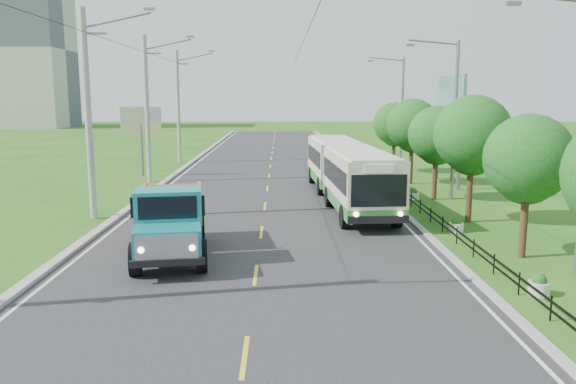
{
  "coord_description": "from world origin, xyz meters",
  "views": [
    {
      "loc": [
        0.82,
        -18.03,
        5.87
      ],
      "look_at": [
        1.16,
        5.46,
        1.9
      ],
      "focal_mm": 35.0,
      "sensor_mm": 36.0,
      "label": 1
    }
  ],
  "objects_px": {
    "pole_far": "(179,106)",
    "streetlight_far": "(400,109)",
    "planter_mid": "(413,195)",
    "tree_fifth": "(413,127)",
    "tree_third": "(473,138)",
    "tree_back": "(395,126)",
    "billboard_left": "(141,125)",
    "planter_far": "(387,176)",
    "streetlight_mid": "(452,115)",
    "bus": "(346,168)",
    "billboard_right": "(450,105)",
    "planter_near": "(456,226)",
    "pole_mid": "(148,109)",
    "dump_truck": "(170,216)",
    "tree_second": "(528,163)",
    "planter_front": "(539,286)",
    "pole_near": "(89,114)",
    "tree_fourth": "(437,138)"
  },
  "relations": [
    {
      "from": "streetlight_mid",
      "to": "dump_truck",
      "type": "xyz_separation_m",
      "value": [
        -13.9,
        -11.63,
        -3.38
      ]
    },
    {
      "from": "billboard_left",
      "to": "planter_front",
      "type": "bearing_deg",
      "value": -55.16
    },
    {
      "from": "tree_fifth",
      "to": "tree_back",
      "type": "height_order",
      "value": "tree_fifth"
    },
    {
      "from": "pole_near",
      "to": "planter_near",
      "type": "bearing_deg",
      "value": -10.09
    },
    {
      "from": "planter_near",
      "to": "planter_far",
      "type": "bearing_deg",
      "value": 90.0
    },
    {
      "from": "tree_fourth",
      "to": "planter_far",
      "type": "distance_m",
      "value": 8.62
    },
    {
      "from": "pole_mid",
      "to": "tree_fourth",
      "type": "bearing_deg",
      "value": -20.74
    },
    {
      "from": "streetlight_mid",
      "to": "planter_near",
      "type": "distance_m",
      "value": 9.46
    },
    {
      "from": "tree_back",
      "to": "planter_far",
      "type": "relative_size",
      "value": 8.21
    },
    {
      "from": "tree_second",
      "to": "planter_mid",
      "type": "distance_m",
      "value": 12.36
    },
    {
      "from": "tree_second",
      "to": "streetlight_mid",
      "type": "xyz_separation_m",
      "value": [
        0.79,
        11.86,
        1.38
      ]
    },
    {
      "from": "tree_back",
      "to": "planter_front",
      "type": "relative_size",
      "value": 8.21
    },
    {
      "from": "planter_mid",
      "to": "dump_truck",
      "type": "xyz_separation_m",
      "value": [
        -11.85,
        -11.63,
        1.24
      ]
    },
    {
      "from": "tree_second",
      "to": "planter_near",
      "type": "height_order",
      "value": "tree_second"
    },
    {
      "from": "pole_mid",
      "to": "planter_far",
      "type": "relative_size",
      "value": 14.93
    },
    {
      "from": "tree_fifth",
      "to": "billboard_right",
      "type": "xyz_separation_m",
      "value": [
        2.44,
        -0.14,
        1.49
      ]
    },
    {
      "from": "streetlight_far",
      "to": "tree_third",
      "type": "bearing_deg",
      "value": -92.27
    },
    {
      "from": "billboard_left",
      "to": "bus",
      "type": "distance_m",
      "value": 17.7
    },
    {
      "from": "tree_fifth",
      "to": "planter_near",
      "type": "relative_size",
      "value": 8.66
    },
    {
      "from": "pole_far",
      "to": "tree_third",
      "type": "xyz_separation_m",
      "value": [
        18.12,
        -24.86,
        -1.11
      ]
    },
    {
      "from": "streetlight_far",
      "to": "planter_mid",
      "type": "xyz_separation_m",
      "value": [
        -2.04,
        -14.0,
        -4.62
      ]
    },
    {
      "from": "tree_back",
      "to": "bus",
      "type": "height_order",
      "value": "tree_back"
    },
    {
      "from": "planter_front",
      "to": "pole_near",
      "type": "bearing_deg",
      "value": 146.88
    },
    {
      "from": "pole_mid",
      "to": "planter_far",
      "type": "distance_m",
      "value": 17.56
    },
    {
      "from": "tree_fifth",
      "to": "billboard_left",
      "type": "xyz_separation_m",
      "value": [
        -19.36,
        3.86,
        0.01
      ]
    },
    {
      "from": "dump_truck",
      "to": "tree_back",
      "type": "bearing_deg",
      "value": 52.39
    },
    {
      "from": "tree_fourth",
      "to": "planter_far",
      "type": "height_order",
      "value": "tree_fourth"
    },
    {
      "from": "tree_fourth",
      "to": "dump_truck",
      "type": "relative_size",
      "value": 0.81
    },
    {
      "from": "planter_front",
      "to": "dump_truck",
      "type": "bearing_deg",
      "value": 159.75
    },
    {
      "from": "tree_second",
      "to": "streetlight_mid",
      "type": "bearing_deg",
      "value": 86.21
    },
    {
      "from": "bus",
      "to": "tree_third",
      "type": "bearing_deg",
      "value": -48.11
    },
    {
      "from": "streetlight_far",
      "to": "planter_far",
      "type": "relative_size",
      "value": 13.54
    },
    {
      "from": "tree_fifth",
      "to": "streetlight_mid",
      "type": "xyz_separation_m",
      "value": [
        0.79,
        -6.14,
        1.05
      ]
    },
    {
      "from": "tree_back",
      "to": "billboard_right",
      "type": "height_order",
      "value": "billboard_right"
    },
    {
      "from": "planter_mid",
      "to": "planter_front",
      "type": "bearing_deg",
      "value": -90.0
    },
    {
      "from": "planter_near",
      "to": "billboard_right",
      "type": "height_order",
      "value": "billboard_right"
    },
    {
      "from": "pole_near",
      "to": "pole_far",
      "type": "height_order",
      "value": "same"
    },
    {
      "from": "bus",
      "to": "planter_front",
      "type": "bearing_deg",
      "value": -78.38
    },
    {
      "from": "pole_far",
      "to": "streetlight_far",
      "type": "relative_size",
      "value": 1.1
    },
    {
      "from": "dump_truck",
      "to": "planter_far",
      "type": "bearing_deg",
      "value": 50.14
    },
    {
      "from": "tree_fifth",
      "to": "tree_third",
      "type": "bearing_deg",
      "value": -90.0
    },
    {
      "from": "pole_mid",
      "to": "tree_fourth",
      "type": "height_order",
      "value": "pole_mid"
    },
    {
      "from": "pole_near",
      "to": "pole_far",
      "type": "xyz_separation_m",
      "value": [
        0.0,
        24.0,
        0.0
      ]
    },
    {
      "from": "pole_near",
      "to": "planter_mid",
      "type": "height_order",
      "value": "pole_near"
    },
    {
      "from": "planter_far",
      "to": "bus",
      "type": "height_order",
      "value": "bus"
    },
    {
      "from": "pole_far",
      "to": "planter_mid",
      "type": "relative_size",
      "value": 14.93
    },
    {
      "from": "streetlight_mid",
      "to": "bus",
      "type": "relative_size",
      "value": 0.55
    },
    {
      "from": "tree_fourth",
      "to": "billboard_left",
      "type": "bearing_deg",
      "value": 153.01
    },
    {
      "from": "tree_fifth",
      "to": "dump_truck",
      "type": "bearing_deg",
      "value": -126.42
    },
    {
      "from": "streetlight_mid",
      "to": "streetlight_far",
      "type": "height_order",
      "value": "same"
    }
  ]
}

